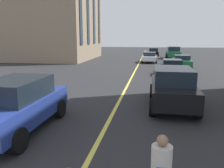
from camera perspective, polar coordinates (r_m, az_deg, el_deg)
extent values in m
cube|color=#D8C64C|center=(20.08, 5.06, 2.00)|extent=(80.00, 0.16, 0.01)
cube|color=black|center=(11.44, 14.74, -1.64)|extent=(4.70, 1.95, 0.80)
cube|color=#19232D|center=(11.30, 14.93, 2.07)|extent=(2.59, 1.72, 0.70)
cylinder|color=black|center=(13.00, 9.98, -1.68)|extent=(0.76, 0.27, 0.76)
cylinder|color=black|center=(13.14, 18.17, -1.94)|extent=(0.76, 0.27, 0.76)
cylinder|color=black|center=(10.00, 9.97, -5.69)|extent=(0.76, 0.27, 0.76)
cylinder|color=black|center=(10.19, 20.61, -5.95)|extent=(0.76, 0.27, 0.76)
cube|color=black|center=(21.63, 14.56, 3.94)|extent=(4.40, 1.80, 0.55)
cube|color=#19232D|center=(21.35, 14.68, 5.26)|extent=(1.85, 1.58, 0.50)
cylinder|color=black|center=(23.04, 12.11, 3.81)|extent=(0.64, 0.22, 0.64)
cylinder|color=black|center=(23.18, 16.38, 3.64)|extent=(0.64, 0.22, 0.64)
cylinder|color=black|center=(20.17, 12.40, 2.73)|extent=(0.64, 0.22, 0.64)
cylinder|color=black|center=(20.33, 17.27, 2.54)|extent=(0.64, 0.22, 0.64)
cube|color=#1E6038|center=(37.61, 14.93, 7.28)|extent=(4.70, 1.95, 0.80)
cube|color=#19232D|center=(37.57, 14.99, 8.42)|extent=(2.58, 1.72, 0.70)
cylinder|color=black|center=(39.11, 13.33, 6.91)|extent=(0.76, 0.27, 0.76)
cylinder|color=black|center=(39.27, 16.08, 6.79)|extent=(0.76, 0.27, 0.76)
cylinder|color=black|center=(36.03, 13.61, 6.53)|extent=(0.76, 0.27, 0.76)
cylinder|color=black|center=(36.20, 16.59, 6.40)|extent=(0.76, 0.27, 0.76)
cube|color=black|center=(43.19, 10.24, 7.70)|extent=(3.90, 1.75, 0.55)
cube|color=#19232D|center=(42.96, 10.27, 8.42)|extent=(1.64, 1.54, 0.55)
cylinder|color=black|center=(44.49, 9.13, 7.49)|extent=(0.60, 0.21, 0.60)
cylinder|color=black|center=(44.50, 11.31, 7.42)|extent=(0.60, 0.21, 0.60)
cylinder|color=black|center=(41.93, 9.08, 7.26)|extent=(0.60, 0.21, 0.60)
cylinder|color=black|center=(41.94, 11.39, 7.18)|extent=(0.60, 0.21, 0.60)
cube|color=navy|center=(8.94, -22.29, -5.80)|extent=(4.70, 1.95, 0.80)
cube|color=#19232D|center=(8.75, -22.67, -1.10)|extent=(2.59, 1.72, 0.70)
cylinder|color=black|center=(7.37, -22.21, -12.80)|extent=(0.76, 0.27, 0.76)
cylinder|color=black|center=(9.94, -12.77, -5.90)|extent=(0.76, 0.27, 0.76)
cylinder|color=black|center=(10.79, -22.03, -5.10)|extent=(0.76, 0.27, 0.76)
cube|color=silver|center=(31.54, 9.26, 6.43)|extent=(4.40, 1.80, 0.55)
cube|color=#19232D|center=(31.28, 9.29, 7.35)|extent=(1.85, 1.58, 0.50)
cylinder|color=black|center=(33.03, 7.77, 6.22)|extent=(0.64, 0.22, 0.64)
cylinder|color=black|center=(33.01, 10.79, 6.12)|extent=(0.64, 0.22, 0.64)
cylinder|color=black|center=(30.14, 7.56, 5.72)|extent=(0.64, 0.22, 0.64)
cylinder|color=black|center=(30.12, 10.86, 5.62)|extent=(0.64, 0.22, 0.64)
cube|color=#1E6038|center=(27.09, 16.80, 5.28)|extent=(4.40, 1.80, 0.55)
cube|color=#19232D|center=(26.82, 16.92, 6.34)|extent=(1.85, 1.58, 0.50)
cylinder|color=black|center=(28.46, 14.70, 5.11)|extent=(0.64, 0.22, 0.64)
cylinder|color=black|center=(28.66, 18.15, 4.96)|extent=(0.64, 0.22, 0.64)
cylinder|color=black|center=(25.59, 15.22, 4.41)|extent=(0.64, 0.22, 0.64)
cylinder|color=black|center=(25.81, 19.05, 4.24)|extent=(0.64, 0.22, 0.64)
cylinder|color=beige|center=(4.49, 12.15, -18.47)|extent=(0.38, 0.38, 0.64)
sphere|color=#8C664C|center=(4.30, 12.40, -13.53)|extent=(0.21, 0.21, 0.21)
cube|color=gray|center=(37.82, -14.53, 18.86)|extent=(13.81, 11.87, 16.74)
cube|color=#19232D|center=(37.56, -4.52, 19.74)|extent=(1.10, 0.10, 12.73)
cube|color=#19232D|center=(40.89, -3.26, 19.08)|extent=(1.10, 0.10, 12.73)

